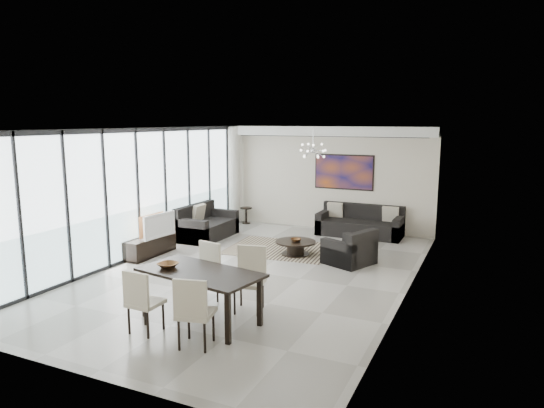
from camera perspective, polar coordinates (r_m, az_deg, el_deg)
The scene contains 20 objects.
room_shell at distance 9.45m, azimuth 0.54°, elevation -0.01°, with size 6.00×9.00×2.90m.
window_wall at distance 11.20m, azimuth -15.15°, elevation 1.29°, with size 0.37×8.95×2.90m.
soffit at distance 13.49m, azimuth 6.30°, elevation 8.51°, with size 5.98×0.40×0.26m, color white.
painting at distance 13.58m, azimuth 8.45°, elevation 3.74°, with size 1.68×0.04×0.98m, color #A84A17.
chandelier at distance 11.71m, azimuth 4.86°, elevation 6.29°, with size 0.66×0.66×0.71m.
rug at distance 11.74m, azimuth 1.00°, elevation -5.28°, with size 2.45×1.88×0.01m, color black.
coffee_table at distance 11.22m, azimuth 2.78°, elevation -5.06°, with size 0.93×0.93×0.32m.
bowl_coffee at distance 11.12m, azimuth 2.83°, elevation -4.26°, with size 0.23×0.23×0.07m, color brown.
sofa_main at distance 13.25m, azimuth 10.32°, elevation -2.49°, with size 2.24×0.91×0.81m.
loveseat at distance 12.92m, azimuth -7.84°, elevation -2.64°, with size 0.98×1.74×0.87m.
armchair at distance 10.63m, azimuth 9.22°, elevation -5.59°, with size 1.15×1.18×0.77m.
side_table at distance 14.56m, azimuth -3.06°, elevation -1.05°, with size 0.36×0.36×0.49m.
tv_console at distance 11.48m, azimuth -14.12°, elevation -4.82°, with size 0.40×1.42×0.45m, color black.
television at distance 11.30m, azimuth -13.45°, elevation -2.42°, with size 0.96×0.13×0.55m, color gray.
dining_table at distance 7.55m, azimuth -8.44°, elevation -8.42°, with size 2.06×1.28×0.80m.
dining_chair_sw at distance 7.32m, azimuth -15.16°, elevation -10.61°, with size 0.45×0.45×0.96m.
dining_chair_se at distance 6.71m, azimuth -9.25°, elevation -11.99°, with size 0.56×0.56×1.01m.
dining_chair_nw at distance 8.37m, azimuth -7.80°, elevation -7.48°, with size 0.56×0.56×1.02m.
dining_chair_ne at distance 7.97m, azimuth -2.55°, elevation -8.17°, with size 0.57×0.57×1.04m.
bowl_dining at distance 7.77m, azimuth -12.14°, elevation -7.05°, with size 0.31×0.31×0.08m, color brown.
Camera 1 is at (4.27, -8.49, 3.06)m, focal length 32.00 mm.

